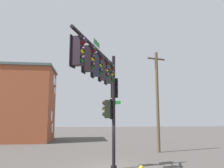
% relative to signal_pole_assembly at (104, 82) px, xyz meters
% --- Properties ---
extents(signal_pole_assembly, '(6.51, 2.77, 6.76)m').
position_rel_signal_pole_assembly_xyz_m(signal_pole_assembly, '(0.00, 0.00, 0.00)').
color(signal_pole_assembly, black).
rests_on(signal_pole_assembly, ground_plane).
extents(utility_pole, '(0.59, 1.77, 8.89)m').
position_rel_signal_pole_assembly_xyz_m(utility_pole, '(-7.74, 5.44, -0.24)').
color(utility_pole, brown).
rests_on(utility_pole, ground_plane).
extents(brick_building, '(6.59, 6.10, 9.41)m').
position_rel_signal_pole_assembly_xyz_m(brick_building, '(-18.34, -8.11, -0.11)').
color(brick_building, brown).
rests_on(brick_building, ground_plane).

